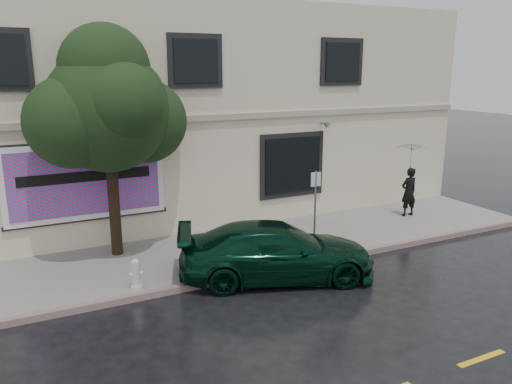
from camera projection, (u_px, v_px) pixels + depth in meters
name	position (u px, v px, depth m)	size (l,w,h in m)	color
ground	(278.00, 303.00, 10.94)	(90.00, 90.00, 0.00)	black
sidewalk	(222.00, 252.00, 13.76)	(20.00, 3.50, 0.15)	gray
curb	(249.00, 275.00, 12.23)	(20.00, 0.18, 0.16)	gray
building	(159.00, 111.00, 17.93)	(20.00, 8.12, 7.00)	beige
billboard	(86.00, 182.00, 13.36)	(4.30, 0.16, 2.20)	white
car	(277.00, 251.00, 12.09)	(2.08, 4.72, 1.37)	black
pedestrian	(409.00, 192.00, 16.71)	(0.60, 0.39, 1.65)	black
umbrella	(411.00, 156.00, 16.42)	(1.05, 1.05, 0.78)	black
street_tree	(108.00, 111.00, 12.52)	(3.11, 3.11, 5.37)	black
fire_hydrant	(136.00, 274.00, 11.24)	(0.29, 0.27, 0.71)	beige
sign_pole	(315.00, 204.00, 13.02)	(0.28, 0.05, 2.29)	gray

